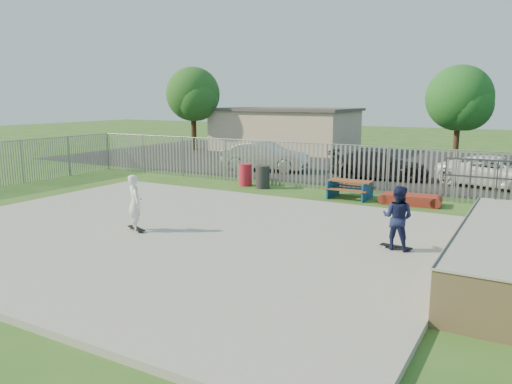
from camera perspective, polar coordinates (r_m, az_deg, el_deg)
The scene contains 18 objects.
ground at distance 14.63m, azimuth -9.08°, elevation -4.95°, with size 120.00×120.00×0.00m, color #2D5A1F.
concrete_slab at distance 14.61m, azimuth -9.09°, elevation -4.67°, with size 15.00×12.00×0.15m, color #9D9D98.
fence at distance 17.66m, azimuth 2.74°, elevation 1.18°, with size 26.04×16.02×2.00m.
picnic_table at distance 20.11m, azimuth 10.70°, elevation 0.34°, with size 1.72×1.42×0.72m.
funbox at distance 19.48m, azimuth 17.19°, elevation -0.83°, with size 1.95×1.12×0.37m.
trash_bin_red at distance 22.62m, azimuth -1.23°, elevation 1.99°, with size 0.60×0.60×1.00m, color red.
trash_bin_grey at distance 21.96m, azimuth 0.78°, elevation 1.73°, with size 0.60×0.60×1.00m, color #252528.
parking_lot at distance 31.47m, azimuth 13.12°, elevation 3.26°, with size 40.00×18.00×0.02m, color black.
car_silver at distance 27.21m, azimuth 1.08°, elevation 4.09°, with size 1.64×4.71×1.55m, color #B3B3B8.
car_dark at distance 25.19m, azimuth 13.85°, elevation 3.06°, with size 1.95×4.79×1.39m, color black.
car_white at distance 24.42m, azimuth 25.81°, elevation 2.07°, with size 2.30×4.98×1.38m, color white.
building at distance 37.98m, azimuth 3.31°, elevation 7.16°, with size 10.40×6.40×3.20m.
tree_left at distance 38.63m, azimuth -7.21°, elevation 11.01°, with size 4.05×4.05×6.26m.
tree_mid at distance 31.41m, azimuth 22.22°, elevation 9.89°, with size 3.77×3.77×5.81m.
skateboard_a at distance 13.19m, azimuth 15.71°, elevation -6.11°, with size 0.81×0.27×0.08m.
skateboard_b at distance 14.85m, azimuth -13.53°, elevation -4.14°, with size 0.81×0.50×0.08m.
skater_navy at distance 12.99m, azimuth 15.88°, elevation -2.84°, with size 0.79×0.62×1.63m, color #141B41.
skater_white at distance 14.67m, azimuth -13.66°, elevation -1.21°, with size 0.59×0.39×1.63m, color white.
Camera 1 is at (8.91, -10.94, 3.90)m, focal length 35.00 mm.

